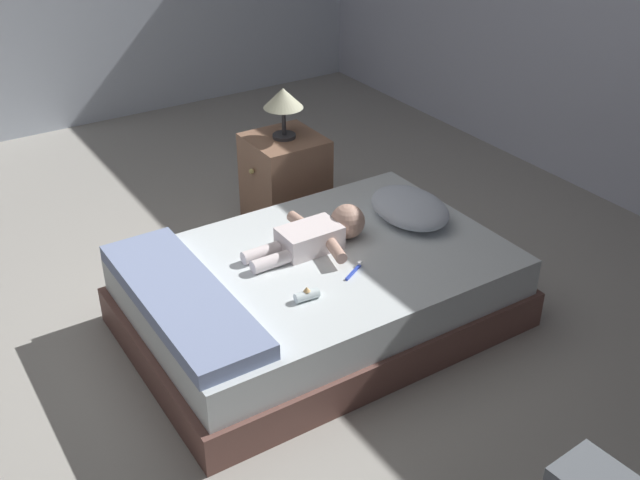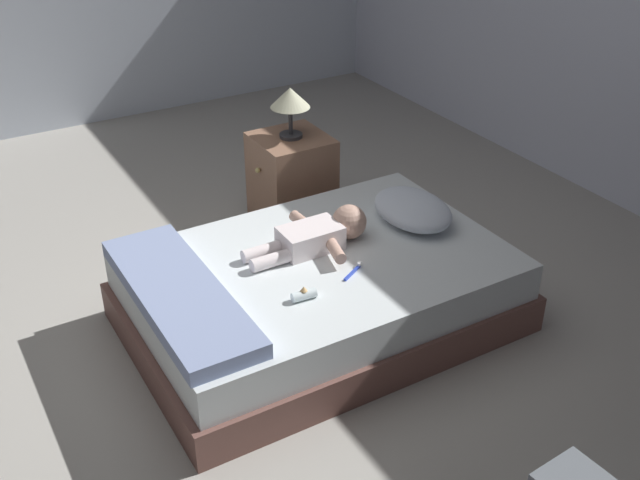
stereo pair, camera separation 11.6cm
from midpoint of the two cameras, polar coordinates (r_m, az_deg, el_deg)
name	(u,v)px [view 2 (the right image)]	position (r m, az deg, el deg)	size (l,w,h in m)	color
ground_plane	(172,337)	(3.76, -10.11, -7.15)	(8.00, 8.00, 0.00)	#A5A198
bed	(320,292)	(3.69, 0.90, -3.90)	(1.21, 1.80, 0.37)	brown
pillow	(413,209)	(3.89, 7.80, 2.29)	(0.47, 0.34, 0.14)	silver
baby	(320,234)	(3.65, 0.92, 0.44)	(0.48, 0.64, 0.17)	white
toothbrush	(353,271)	(3.48, 3.48, -2.36)	(0.08, 0.14, 0.02)	blue
nightstand	(292,181)	(4.52, -1.39, 4.42)	(0.41, 0.44, 0.56)	#8B644C
lamp	(290,100)	(4.32, -1.47, 10.43)	(0.23, 0.23, 0.29)	#333338
blanket	(179,295)	(3.31, -9.51, -4.08)	(1.09, 0.34, 0.07)	#8494BF
baby_bottle	(304,294)	(3.29, -0.20, -4.11)	(0.05, 0.11, 0.07)	white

